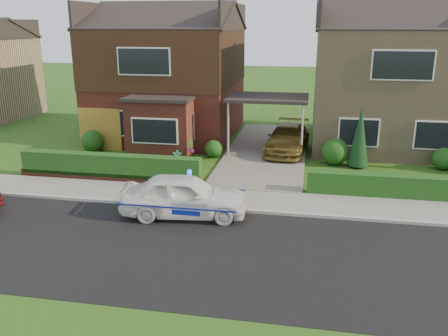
# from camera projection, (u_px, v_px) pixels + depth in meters

# --- Properties ---
(ground) EXTENTS (120.00, 120.00, 0.00)m
(ground) POSITION_uv_depth(u_px,v_px,m) (228.00, 254.00, 13.13)
(ground) COLOR #1D4913
(ground) RESTS_ON ground
(road) EXTENTS (60.00, 6.00, 0.02)m
(road) POSITION_uv_depth(u_px,v_px,m) (228.00, 254.00, 13.13)
(road) COLOR black
(road) RESTS_ON ground
(kerb) EXTENTS (60.00, 0.16, 0.12)m
(kerb) POSITION_uv_depth(u_px,v_px,m) (244.00, 211.00, 15.98)
(kerb) COLOR #9E9993
(kerb) RESTS_ON ground
(sidewalk) EXTENTS (60.00, 2.00, 0.10)m
(sidewalk) POSITION_uv_depth(u_px,v_px,m) (248.00, 200.00, 16.97)
(sidewalk) COLOR slate
(sidewalk) RESTS_ON ground
(driveway) EXTENTS (3.80, 12.00, 0.12)m
(driveway) POSITION_uv_depth(u_px,v_px,m) (267.00, 151.00, 23.45)
(driveway) COLOR #666059
(driveway) RESTS_ON ground
(house_left) EXTENTS (7.50, 9.53, 7.25)m
(house_left) POSITION_uv_depth(u_px,v_px,m) (169.00, 67.00, 26.09)
(house_left) COLOR brown
(house_left) RESTS_ON ground
(house_right) EXTENTS (7.50, 8.06, 7.25)m
(house_right) POSITION_uv_depth(u_px,v_px,m) (388.00, 73.00, 24.20)
(house_right) COLOR #957F5B
(house_right) RESTS_ON ground
(carport_link) EXTENTS (3.80, 3.00, 2.77)m
(carport_link) POSITION_uv_depth(u_px,v_px,m) (268.00, 99.00, 22.64)
(carport_link) COLOR black
(carport_link) RESTS_ON ground
(garage_door) EXTENTS (2.20, 0.10, 2.10)m
(garage_door) POSITION_uv_depth(u_px,v_px,m) (100.00, 129.00, 23.62)
(garage_door) COLOR brown
(garage_door) RESTS_ON ground
(dwarf_wall) EXTENTS (7.70, 0.25, 0.36)m
(dwarf_wall) POSITION_uv_depth(u_px,v_px,m) (109.00, 177.00, 19.07)
(dwarf_wall) COLOR brown
(dwarf_wall) RESTS_ON ground
(hedge_left) EXTENTS (7.50, 0.55, 0.90)m
(hedge_left) POSITION_uv_depth(u_px,v_px,m) (111.00, 180.00, 19.26)
(hedge_left) COLOR #193C13
(hedge_left) RESTS_ON ground
(hedge_right) EXTENTS (7.50, 0.55, 0.80)m
(hedge_right) POSITION_uv_depth(u_px,v_px,m) (411.00, 200.00, 17.14)
(hedge_right) COLOR #193C13
(hedge_right) RESTS_ON ground
(shrub_left_far) EXTENTS (1.08, 1.08, 1.08)m
(shrub_left_far) POSITION_uv_depth(u_px,v_px,m) (92.00, 141.00, 23.38)
(shrub_left_far) COLOR #193C13
(shrub_left_far) RESTS_ON ground
(shrub_left_mid) EXTENTS (1.32, 1.32, 1.32)m
(shrub_left_mid) POSITION_uv_depth(u_px,v_px,m) (179.00, 144.00, 22.37)
(shrub_left_mid) COLOR #193C13
(shrub_left_mid) RESTS_ON ground
(shrub_left_near) EXTENTS (0.84, 0.84, 0.84)m
(shrub_left_near) POSITION_uv_depth(u_px,v_px,m) (214.00, 149.00, 22.45)
(shrub_left_near) COLOR #193C13
(shrub_left_near) RESTS_ON ground
(shrub_right_near) EXTENTS (1.20, 1.20, 1.20)m
(shrub_right_near) POSITION_uv_depth(u_px,v_px,m) (335.00, 152.00, 21.23)
(shrub_right_near) COLOR #193C13
(shrub_right_near) RESTS_ON ground
(shrub_right_mid) EXTENTS (0.96, 0.96, 0.96)m
(shrub_right_mid) POSITION_uv_depth(u_px,v_px,m) (443.00, 159.00, 20.56)
(shrub_right_mid) COLOR #193C13
(shrub_right_mid) RESTS_ON ground
(conifer_a) EXTENTS (0.90, 0.90, 2.60)m
(conifer_a) POSITION_uv_depth(u_px,v_px,m) (360.00, 139.00, 20.66)
(conifer_a) COLOR black
(conifer_a) RESTS_ON ground
(police_car) EXTENTS (3.80, 4.31, 1.57)m
(police_car) POSITION_uv_depth(u_px,v_px,m) (184.00, 196.00, 15.50)
(police_car) COLOR white
(police_car) RESTS_ON ground
(driveway_car) EXTENTS (2.19, 4.60, 1.29)m
(driveway_car) POSITION_uv_depth(u_px,v_px,m) (287.00, 139.00, 22.93)
(driveway_car) COLOR brown
(driveway_car) RESTS_ON driveway
(potted_plant_a) EXTENTS (0.49, 0.41, 0.78)m
(potted_plant_a) POSITION_uv_depth(u_px,v_px,m) (177.00, 160.00, 20.77)
(potted_plant_a) COLOR gray
(potted_plant_a) RESTS_ON ground
(potted_plant_b) EXTENTS (0.53, 0.52, 0.75)m
(potted_plant_b) POSITION_uv_depth(u_px,v_px,m) (116.00, 163.00, 20.37)
(potted_plant_b) COLOR gray
(potted_plant_b) RESTS_ON ground
(potted_plant_c) EXTENTS (0.54, 0.54, 0.70)m
(potted_plant_c) POSITION_uv_depth(u_px,v_px,m) (191.00, 156.00, 21.52)
(potted_plant_c) COLOR gray
(potted_plant_c) RESTS_ON ground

